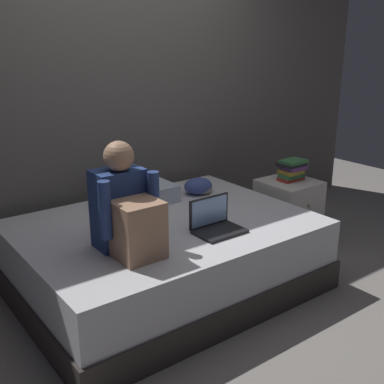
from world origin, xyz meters
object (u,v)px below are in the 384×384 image
object	(u,v)px
person_sitting	(126,210)
pillow	(138,195)
book_stack	(292,170)
bed	(165,255)
nightstand	(288,212)
clothes_pile	(199,187)
laptop	(215,223)

from	to	relation	value
person_sitting	pillow	world-z (taller)	person_sitting
book_stack	bed	bearing A→B (deg)	-178.48
bed	person_sitting	size ratio (longest dim) A/B	3.05
book_stack	person_sitting	bearing A→B (deg)	-170.80
nightstand	clothes_pile	world-z (taller)	clothes_pile
bed	clothes_pile	world-z (taller)	clothes_pile
laptop	pillow	xyz separation A→B (m)	(-0.12, 0.79, 0.01)
nightstand	pillow	bearing A→B (deg)	161.48
bed	pillow	distance (m)	0.56
bed	nightstand	world-z (taller)	nightstand
laptop	nightstand	bearing A→B (deg)	18.29
clothes_pile	pillow	bearing A→B (deg)	168.79
person_sitting	book_stack	distance (m)	1.78
pillow	book_stack	bearing A→B (deg)	-18.11
nightstand	pillow	xyz separation A→B (m)	(-1.25, 0.42, 0.29)
laptop	pillow	size ratio (longest dim) A/B	0.57
laptop	book_stack	xyz separation A→B (m)	(1.15, 0.38, 0.09)
person_sitting	pillow	distance (m)	0.87
pillow	clothes_pile	distance (m)	0.53
nightstand	person_sitting	size ratio (longest dim) A/B	0.86
person_sitting	pillow	size ratio (longest dim) A/B	1.17
bed	person_sitting	bearing A→B (deg)	-150.16
nightstand	pillow	size ratio (longest dim) A/B	1.01
nightstand	laptop	world-z (taller)	laptop
book_stack	pillow	bearing A→B (deg)	161.89
bed	person_sitting	distance (m)	0.71
bed	pillow	world-z (taller)	pillow
bed	laptop	size ratio (longest dim) A/B	6.25
bed	pillow	size ratio (longest dim) A/B	3.57
person_sitting	book_stack	world-z (taller)	person_sitting
nightstand	clothes_pile	bearing A→B (deg)	156.62
laptop	pillow	world-z (taller)	laptop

